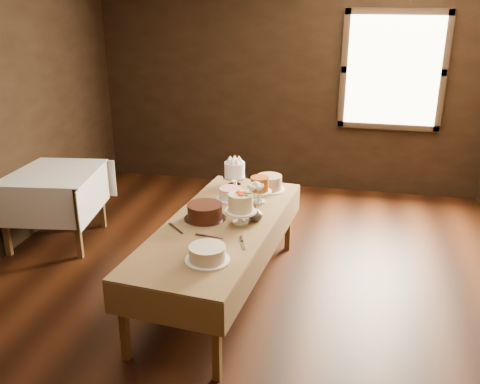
% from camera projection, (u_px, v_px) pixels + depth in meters
% --- Properties ---
extents(floor, '(5.00, 6.00, 0.01)m').
position_uv_depth(floor, '(235.00, 301.00, 4.68)').
color(floor, black).
rests_on(floor, ground).
extents(wall_back, '(5.00, 0.02, 2.80)m').
position_uv_depth(wall_back, '(287.00, 83.00, 6.90)').
color(wall_back, black).
rests_on(wall_back, ground).
extents(window, '(1.10, 0.05, 1.30)m').
position_uv_depth(window, '(393.00, 71.00, 6.51)').
color(window, '#FFEABF').
rests_on(window, wall_back).
extents(display_table, '(1.11, 2.33, 0.70)m').
position_uv_depth(display_table, '(220.00, 229.00, 4.55)').
color(display_table, '#50361A').
rests_on(display_table, ground).
extents(side_table, '(1.05, 1.05, 0.78)m').
position_uv_depth(side_table, '(52.00, 180.00, 5.55)').
color(side_table, '#50361A').
rests_on(side_table, ground).
extents(cake_meringue, '(0.28, 0.28, 0.26)m').
position_uv_depth(cake_meringue, '(235.00, 175.00, 5.34)').
color(cake_meringue, silver).
rests_on(cake_meringue, display_table).
extents(cake_speckled, '(0.31, 0.31, 0.15)m').
position_uv_depth(cake_speckled, '(269.00, 183.00, 5.25)').
color(cake_speckled, white).
rests_on(cake_speckled, display_table).
extents(cake_lattice, '(0.29, 0.29, 0.10)m').
position_uv_depth(cake_lattice, '(230.00, 194.00, 5.02)').
color(cake_lattice, white).
rests_on(cake_lattice, display_table).
extents(cake_caramel, '(0.22, 0.22, 0.26)m').
position_uv_depth(cake_caramel, '(260.00, 191.00, 4.93)').
color(cake_caramel, white).
rests_on(cake_caramel, display_table).
extents(cake_chocolate, '(0.37, 0.37, 0.14)m').
position_uv_depth(cake_chocolate, '(205.00, 212.00, 4.58)').
color(cake_chocolate, silver).
rests_on(cake_chocolate, display_table).
extents(cake_flowers, '(0.27, 0.27, 0.28)m').
position_uv_depth(cake_flowers, '(241.00, 210.00, 4.49)').
color(cake_flowers, white).
rests_on(cake_flowers, display_table).
extents(cake_cream, '(0.37, 0.37, 0.12)m').
position_uv_depth(cake_cream, '(207.00, 254.00, 3.90)').
color(cake_cream, white).
rests_on(cake_cream, display_table).
extents(cake_server_a, '(0.24, 0.05, 0.01)m').
position_uv_depth(cake_server_a, '(215.00, 237.00, 4.27)').
color(cake_server_a, silver).
rests_on(cake_server_a, display_table).
extents(cake_server_b, '(0.10, 0.24, 0.01)m').
position_uv_depth(cake_server_b, '(243.00, 246.00, 4.14)').
color(cake_server_b, silver).
rests_on(cake_server_b, display_table).
extents(cake_server_d, '(0.19, 0.18, 0.01)m').
position_uv_depth(cake_server_d, '(252.00, 215.00, 4.68)').
color(cake_server_d, silver).
rests_on(cake_server_d, display_table).
extents(cake_server_e, '(0.19, 0.18, 0.01)m').
position_uv_depth(cake_server_e, '(178.00, 231.00, 4.39)').
color(cake_server_e, silver).
rests_on(cake_server_e, display_table).
extents(flower_vase, '(0.15, 0.15, 0.13)m').
position_uv_depth(flower_vase, '(255.00, 214.00, 4.56)').
color(flower_vase, '#2D2823').
rests_on(flower_vase, display_table).
extents(flower_bouquet, '(0.14, 0.14, 0.20)m').
position_uv_depth(flower_bouquet, '(255.00, 193.00, 4.49)').
color(flower_bouquet, white).
rests_on(flower_bouquet, flower_vase).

